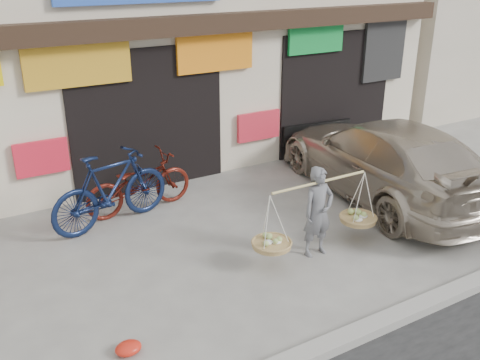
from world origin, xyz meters
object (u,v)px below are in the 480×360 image
street_vendor (318,216)px  suv (383,159)px  bike_2 (139,183)px  bike_1 (111,189)px

street_vendor → suv: bearing=25.7°
bike_2 → suv: 4.50m
bike_1 → suv: suv is taller
street_vendor → bike_1: street_vendor is taller
street_vendor → bike_1: size_ratio=1.01×
bike_1 → suv: (4.77, -1.34, 0.08)m
street_vendor → suv: suv is taller
suv → bike_1: bearing=-8.8°
street_vendor → bike_1: (-2.35, 2.49, 0.01)m
bike_1 → suv: size_ratio=0.41×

